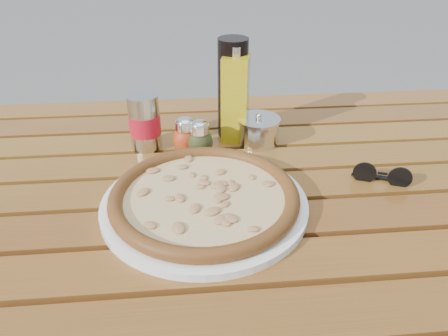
{
  "coord_description": "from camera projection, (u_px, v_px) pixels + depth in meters",
  "views": [
    {
      "loc": [
        -0.07,
        -0.68,
        1.2
      ],
      "look_at": [
        0.0,
        0.02,
        0.78
      ],
      "focal_mm": 35.0,
      "sensor_mm": 36.0,
      "label": 1
    }
  ],
  "objects": [
    {
      "name": "plate",
      "position": [
        205.0,
        204.0,
        0.76
      ],
      "size": [
        0.38,
        0.38,
        0.01
      ],
      "primitive_type": "cylinder",
      "rotation": [
        0.0,
        0.0,
        -0.05
      ],
      "color": "white",
      "rests_on": "table"
    },
    {
      "name": "parmesan_tin",
      "position": [
        258.0,
        130.0,
        0.96
      ],
      "size": [
        0.12,
        0.12,
        0.07
      ],
      "rotation": [
        0.0,
        0.0,
        -0.27
      ],
      "color": "silver",
      "rests_on": "table"
    },
    {
      "name": "table",
      "position": [
        225.0,
        219.0,
        0.86
      ],
      "size": [
        1.4,
        0.9,
        0.75
      ],
      "color": "#321D0B",
      "rests_on": "ground"
    },
    {
      "name": "olive_oil_cruet",
      "position": [
        235.0,
        99.0,
        0.94
      ],
      "size": [
        0.07,
        0.07,
        0.21
      ],
      "rotation": [
        0.0,
        0.0,
        -0.25
      ],
      "color": "#B19C12",
      "rests_on": "table"
    },
    {
      "name": "pizza",
      "position": [
        204.0,
        196.0,
        0.76
      ],
      "size": [
        0.4,
        0.4,
        0.03
      ],
      "rotation": [
        0.0,
        0.0,
        -0.26
      ],
      "color": "#FCECB4",
      "rests_on": "plate"
    },
    {
      "name": "sunglasses",
      "position": [
        382.0,
        176.0,
        0.83
      ],
      "size": [
        0.11,
        0.06,
        0.04
      ],
      "rotation": [
        0.0,
        0.0,
        -0.38
      ],
      "color": "black",
      "rests_on": "table"
    },
    {
      "name": "pepper_shaker",
      "position": [
        185.0,
        136.0,
        0.92
      ],
      "size": [
        0.06,
        0.06,
        0.08
      ],
      "rotation": [
        0.0,
        0.0,
        -0.09
      ],
      "color": "#C24016",
      "rests_on": "table"
    },
    {
      "name": "oregano_shaker",
      "position": [
        200.0,
        139.0,
        0.91
      ],
      "size": [
        0.07,
        0.07,
        0.08
      ],
      "rotation": [
        0.0,
        0.0,
        -0.39
      ],
      "color": "#38411A",
      "rests_on": "table"
    },
    {
      "name": "dark_bottle",
      "position": [
        233.0,
        89.0,
        0.96
      ],
      "size": [
        0.07,
        0.07,
        0.22
      ],
      "primitive_type": "cylinder",
      "rotation": [
        0.0,
        0.0,
        -0.02
      ],
      "color": "black",
      "rests_on": "table"
    },
    {
      "name": "soda_can",
      "position": [
        145.0,
        122.0,
        0.93
      ],
      "size": [
        0.08,
        0.08,
        0.12
      ],
      "rotation": [
        0.0,
        0.0,
        0.31
      ],
      "color": "#BBBBC0",
      "rests_on": "table"
    }
  ]
}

